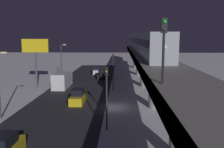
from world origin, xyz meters
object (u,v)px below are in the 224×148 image
at_px(rail_signal, 164,39).
at_px(commercial_billboard, 35,51).
at_px(traffic_light_near, 107,89).
at_px(traffic_light_mid, 113,67).
at_px(subway_train, 139,42).
at_px(box_truck, 62,80).
at_px(sedan_yellow, 78,97).
at_px(sedan_white, 97,71).
at_px(sedan_black, 102,75).

xyz_separation_m(rail_signal, commercial_billboard, (18.13, -29.71, -2.26)).
bearing_deg(traffic_light_near, traffic_light_mid, -90.00).
distance_m(subway_train, box_truck, 23.52).
bearing_deg(commercial_billboard, rail_signal, 121.40).
xyz_separation_m(traffic_light_near, commercial_billboard, (14.15, -21.19, 2.63)).
bearing_deg(commercial_billboard, traffic_light_near, 123.73).
height_order(rail_signal, sedan_yellow, rail_signal).
xyz_separation_m(sedan_yellow, commercial_billboard, (9.45, -10.48, 6.03)).
bearing_deg(box_truck, sedan_white, -105.22).
distance_m(subway_train, sedan_yellow, 30.38).
relative_size(subway_train, rail_signal, 18.52).
distance_m(subway_train, sedan_white, 12.78).
bearing_deg(box_truck, commercial_billboard, 6.10).
height_order(rail_signal, traffic_light_mid, rail_signal).
height_order(rail_signal, commercial_billboard, rail_signal).
xyz_separation_m(sedan_yellow, traffic_light_near, (-4.70, 10.71, 3.40)).
height_order(sedan_yellow, box_truck, box_truck).
bearing_deg(sedan_black, subway_train, 34.40).
bearing_deg(sedan_white, subway_train, -5.73).
relative_size(rail_signal, commercial_billboard, 0.45).
distance_m(rail_signal, sedan_black, 42.30).
bearing_deg(subway_train, sedan_black, 34.40).
height_order(rail_signal, box_truck, rail_signal).
distance_m(sedan_white, commercial_billboard, 21.33).
distance_m(subway_train, traffic_light_mid, 20.27).
bearing_deg(rail_signal, sedan_white, -79.71).
xyz_separation_m(sedan_white, traffic_light_near, (-4.70, 39.33, 3.40)).
xyz_separation_m(subway_train, sedan_yellow, (10.41, 27.58, -7.34)).
xyz_separation_m(sedan_white, commercial_billboard, (9.45, 18.14, 6.03)).
height_order(subway_train, sedan_yellow, subway_train).
bearing_deg(sedan_black, box_truck, -121.65).
bearing_deg(commercial_billboard, box_truck, -173.90).
bearing_deg(sedan_white, sedan_black, -75.46).
xyz_separation_m(box_truck, commercial_billboard, (4.65, 0.50, 5.48)).
xyz_separation_m(rail_signal, traffic_light_mid, (3.98, -27.76, -4.89)).
bearing_deg(sedan_black, sedan_yellow, -94.75).
distance_m(sedan_white, traffic_light_near, 39.76).
relative_size(sedan_white, traffic_light_mid, 0.66).
distance_m(sedan_white, traffic_light_mid, 20.91).
height_order(sedan_white, commercial_billboard, commercial_billboard).
bearing_deg(rail_signal, traffic_light_near, -64.94).
bearing_deg(sedan_yellow, traffic_light_near, -66.30).
relative_size(subway_train, sedan_yellow, 15.44).
height_order(sedan_white, box_truck, box_truck).
height_order(rail_signal, sedan_white, rail_signal).
bearing_deg(rail_signal, commercial_billboard, -58.60).
height_order(sedan_yellow, traffic_light_near, traffic_light_near).
height_order(sedan_black, commercial_billboard, commercial_billboard).
bearing_deg(rail_signal, sedan_black, -80.45).
height_order(box_truck, commercial_billboard, commercial_billboard).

